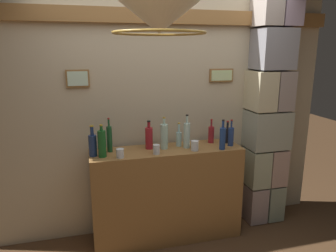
% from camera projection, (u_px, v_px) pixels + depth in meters
% --- Properties ---
extents(panelled_rear_partition, '(3.72, 0.15, 2.66)m').
position_uv_depth(panelled_rear_partition, '(160.00, 104.00, 3.30)').
color(panelled_rear_partition, '#BCAD8E').
rests_on(panelled_rear_partition, ground).
extents(stone_pillar, '(0.45, 0.39, 2.59)m').
position_uv_depth(stone_pillar, '(267.00, 110.00, 3.46)').
color(stone_pillar, gray).
rests_on(stone_pillar, ground).
extents(bar_shelf_unit, '(1.52, 0.42, 0.98)m').
position_uv_depth(bar_shelf_unit, '(167.00, 194.00, 3.25)').
color(bar_shelf_unit, olive).
rests_on(bar_shelf_unit, ground).
extents(liquor_bottle_mezcal, '(0.08, 0.08, 0.30)m').
position_uv_depth(liquor_bottle_mezcal, '(93.00, 145.00, 2.90)').
color(liquor_bottle_mezcal, navy).
rests_on(liquor_bottle_mezcal, bar_shelf_unit).
extents(liquor_bottle_rum, '(0.06, 0.06, 0.26)m').
position_uv_depth(liquor_bottle_rum, '(211.00, 134.00, 3.33)').
color(liquor_bottle_rum, maroon).
rests_on(liquor_bottle_rum, bar_shelf_unit).
extents(liquor_bottle_brandy, '(0.08, 0.08, 0.31)m').
position_uv_depth(liquor_bottle_brandy, '(102.00, 143.00, 2.87)').
color(liquor_bottle_brandy, '#185622').
rests_on(liquor_bottle_brandy, bar_shelf_unit).
extents(liquor_bottle_whiskey, '(0.05, 0.05, 0.34)m').
position_uv_depth(liquor_bottle_whiskey, '(109.00, 139.00, 3.02)').
color(liquor_bottle_whiskey, '#194B26').
rests_on(liquor_bottle_whiskey, bar_shelf_unit).
extents(liquor_bottle_tequila, '(0.06, 0.06, 0.24)m').
position_uv_depth(liquor_bottle_tequila, '(227.00, 135.00, 3.32)').
color(liquor_bottle_tequila, black).
rests_on(liquor_bottle_tequila, bar_shelf_unit).
extents(liquor_bottle_amaro, '(0.08, 0.08, 0.29)m').
position_uv_depth(liquor_bottle_amaro, '(149.00, 138.00, 3.11)').
color(liquor_bottle_amaro, maroon).
rests_on(liquor_bottle_amaro, bar_shelf_unit).
extents(liquor_bottle_vodka, '(0.08, 0.08, 0.32)m').
position_uv_depth(liquor_bottle_vodka, '(164.00, 136.00, 3.11)').
color(liquor_bottle_vodka, '#A8CDBC').
rests_on(liquor_bottle_vodka, bar_shelf_unit).
extents(liquor_bottle_rye, '(0.07, 0.07, 0.34)m').
position_uv_depth(liquor_bottle_rye, '(187.00, 135.00, 3.14)').
color(liquor_bottle_rye, '#AFCFC6').
rests_on(liquor_bottle_rye, bar_shelf_unit).
extents(liquor_bottle_vermouth, '(0.05, 0.05, 0.25)m').
position_uv_depth(liquor_bottle_vermouth, '(179.00, 138.00, 3.21)').
color(liquor_bottle_vermouth, '#A4D2D5').
rests_on(liquor_bottle_vermouth, bar_shelf_unit).
extents(liquor_bottle_gin, '(0.06, 0.06, 0.28)m').
position_uv_depth(liquor_bottle_gin, '(231.00, 136.00, 3.22)').
color(liquor_bottle_gin, navy).
rests_on(liquor_bottle_gin, bar_shelf_unit).
extents(liquor_bottle_scotch, '(0.06, 0.06, 0.30)m').
position_uv_depth(liquor_bottle_scotch, '(223.00, 138.00, 3.10)').
color(liquor_bottle_scotch, navy).
rests_on(liquor_bottle_scotch, bar_shelf_unit).
extents(glass_tumbler_rocks, '(0.07, 0.07, 0.08)m').
position_uv_depth(glass_tumbler_rocks, '(120.00, 153.00, 2.87)').
color(glass_tumbler_rocks, silver).
rests_on(glass_tumbler_rocks, bar_shelf_unit).
extents(glass_tumbler_highball, '(0.06, 0.06, 0.09)m').
position_uv_depth(glass_tumbler_highball, '(156.00, 149.00, 2.97)').
color(glass_tumbler_highball, silver).
rests_on(glass_tumbler_highball, bar_shelf_unit).
extents(glass_tumbler_shot, '(0.08, 0.08, 0.10)m').
position_uv_depth(glass_tumbler_shot, '(195.00, 146.00, 3.07)').
color(glass_tumbler_shot, silver).
rests_on(glass_tumbler_shot, bar_shelf_unit).
extents(pendant_lamp, '(0.58, 0.58, 0.66)m').
position_uv_depth(pendant_lamp, '(159.00, 16.00, 1.87)').
color(pendant_lamp, '#EFE5C6').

